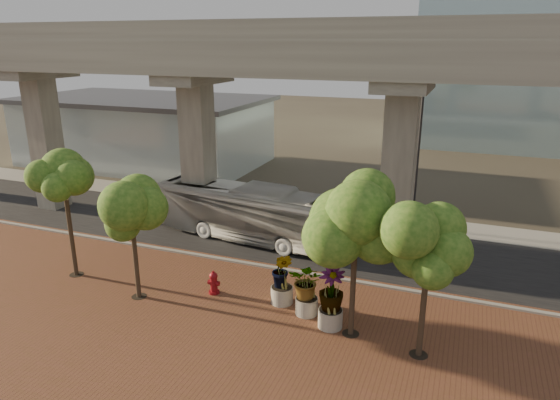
% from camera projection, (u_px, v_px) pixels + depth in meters
% --- Properties ---
extents(ground, '(160.00, 160.00, 0.00)m').
position_uv_depth(ground, '(278.00, 254.00, 27.94)').
color(ground, '#393229').
rests_on(ground, ground).
extents(brick_plaza, '(70.00, 13.00, 0.06)m').
position_uv_depth(brick_plaza, '(209.00, 326.00, 20.82)').
color(brick_plaza, brown).
rests_on(brick_plaza, ground).
extents(asphalt_road, '(90.00, 8.00, 0.04)m').
position_uv_depth(asphalt_road, '(290.00, 241.00, 29.71)').
color(asphalt_road, black).
rests_on(asphalt_road, ground).
extents(curb_strip, '(70.00, 0.25, 0.16)m').
position_uv_depth(curb_strip, '(264.00, 267.00, 26.14)').
color(curb_strip, gray).
rests_on(curb_strip, ground).
extents(far_sidewalk, '(90.00, 3.00, 0.06)m').
position_uv_depth(far_sidewalk, '(317.00, 212.00, 34.60)').
color(far_sidewalk, gray).
rests_on(far_sidewalk, ground).
extents(transit_viaduct, '(72.00, 5.60, 12.40)m').
position_uv_depth(transit_viaduct, '(291.00, 119.00, 27.50)').
color(transit_viaduct, '#9B998D').
rests_on(transit_viaduct, ground).
extents(station_pavilion, '(23.00, 13.00, 6.30)m').
position_uv_depth(station_pavilion, '(145.00, 130.00, 48.02)').
color(station_pavilion, silver).
rests_on(station_pavilion, ground).
extents(transit_bus, '(12.10, 4.25, 3.30)m').
position_uv_depth(transit_bus, '(247.00, 213.00, 29.59)').
color(transit_bus, silver).
rests_on(transit_bus, ground).
extents(fire_hydrant, '(0.56, 0.51, 1.13)m').
position_uv_depth(fire_hydrant, '(214.00, 283.00, 23.29)').
color(fire_hydrant, maroon).
rests_on(fire_hydrant, ground).
extents(planter_front, '(2.16, 2.16, 2.38)m').
position_uv_depth(planter_front, '(307.00, 284.00, 21.25)').
color(planter_front, '#AEA99D').
rests_on(planter_front, ground).
extents(planter_right, '(2.48, 2.48, 2.65)m').
position_uv_depth(planter_right, '(331.00, 292.00, 20.21)').
color(planter_right, gray).
rests_on(planter_right, ground).
extents(planter_left, '(2.22, 2.22, 2.44)m').
position_uv_depth(planter_left, '(282.00, 273.00, 22.16)').
color(planter_left, '#A29F92').
rests_on(planter_left, ground).
extents(street_tree_far_west, '(3.33, 3.33, 6.49)m').
position_uv_depth(street_tree_far_west, '(64.00, 181.00, 23.81)').
color(street_tree_far_west, '#453327').
rests_on(street_tree_far_west, ground).
extents(street_tree_near_west, '(3.35, 3.35, 5.70)m').
position_uv_depth(street_tree_near_west, '(131.00, 212.00, 21.87)').
color(street_tree_near_west, '#453327').
rests_on(street_tree_near_west, ground).
extents(street_tree_near_east, '(4.04, 4.04, 6.51)m').
position_uv_depth(street_tree_near_east, '(356.00, 226.00, 18.79)').
color(street_tree_near_east, '#453327').
rests_on(street_tree_near_east, ground).
extents(street_tree_far_east, '(3.53, 3.53, 6.00)m').
position_uv_depth(street_tree_far_east, '(429.00, 248.00, 17.51)').
color(street_tree_far_east, '#453327').
rests_on(street_tree_far_east, ground).
extents(streetlamp_west, '(0.45, 1.31, 9.03)m').
position_uv_depth(streetlamp_west, '(186.00, 132.00, 35.18)').
color(streetlamp_west, '#333238').
rests_on(streetlamp_west, ground).
extents(streetlamp_east, '(0.46, 1.34, 9.26)m').
position_uv_depth(streetlamp_east, '(418.00, 148.00, 29.18)').
color(streetlamp_east, '#28282D').
rests_on(streetlamp_east, ground).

